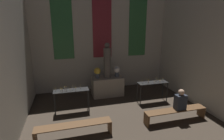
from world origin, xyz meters
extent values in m
cube|color=beige|center=(0.00, 10.88, 2.53)|extent=(6.70, 0.12, 5.05)
cube|color=#33723F|center=(-1.81, 10.80, 3.03)|extent=(0.90, 0.03, 2.83)
cube|color=maroon|center=(0.00, 10.80, 3.03)|extent=(0.90, 0.03, 2.83)
cube|color=#33723F|center=(1.81, 10.80, 3.03)|extent=(0.90, 0.03, 2.83)
cube|color=gray|center=(0.00, 9.84, 0.43)|extent=(1.39, 0.76, 0.86)
cylinder|color=#5B5651|center=(0.00, 9.84, 1.52)|extent=(0.32, 0.32, 1.33)
sphere|color=#5B5651|center=(0.00, 9.84, 2.30)|extent=(0.23, 0.23, 0.23)
cylinder|color=#4C5666|center=(-0.45, 9.84, 0.97)|extent=(0.18, 0.18, 0.22)
sphere|color=gold|center=(-0.45, 9.84, 1.19)|extent=(0.30, 0.30, 0.30)
cylinder|color=#4C5666|center=(0.45, 9.84, 0.97)|extent=(0.18, 0.18, 0.22)
sphere|color=silver|center=(0.45, 9.84, 1.19)|extent=(0.30, 0.30, 0.30)
cube|color=black|center=(-1.65, 8.67, 0.84)|extent=(1.27, 0.40, 0.02)
cylinder|color=black|center=(-2.26, 8.50, 0.42)|extent=(0.04, 0.04, 0.83)
cylinder|color=black|center=(-1.05, 8.50, 0.42)|extent=(0.04, 0.04, 0.83)
cylinder|color=black|center=(-2.26, 8.84, 0.42)|extent=(0.04, 0.04, 0.83)
cylinder|color=black|center=(-1.05, 8.84, 0.42)|extent=(0.04, 0.04, 0.83)
cylinder|color=silver|center=(-2.20, 8.73, 0.91)|extent=(0.02, 0.02, 0.10)
sphere|color=#F9CC4C|center=(-2.20, 8.73, 0.97)|extent=(0.02, 0.02, 0.02)
cylinder|color=silver|center=(-1.48, 8.81, 0.92)|extent=(0.02, 0.02, 0.12)
sphere|color=#F9CC4C|center=(-1.48, 8.81, 0.99)|extent=(0.02, 0.02, 0.02)
cylinder|color=silver|center=(-2.01, 8.57, 0.90)|extent=(0.02, 0.02, 0.09)
sphere|color=#F9CC4C|center=(-2.01, 8.57, 0.96)|extent=(0.02, 0.02, 0.02)
cylinder|color=silver|center=(-1.87, 8.63, 0.93)|extent=(0.02, 0.02, 0.15)
sphere|color=#F9CC4C|center=(-1.87, 8.63, 1.02)|extent=(0.02, 0.02, 0.02)
cylinder|color=silver|center=(-1.96, 8.58, 0.91)|extent=(0.02, 0.02, 0.11)
sphere|color=#F9CC4C|center=(-1.96, 8.58, 0.98)|extent=(0.02, 0.02, 0.02)
cylinder|color=silver|center=(-1.31, 8.76, 0.93)|extent=(0.02, 0.02, 0.15)
sphere|color=#F9CC4C|center=(-1.31, 8.76, 1.01)|extent=(0.02, 0.02, 0.02)
cylinder|color=silver|center=(-1.59, 8.69, 0.94)|extent=(0.02, 0.02, 0.17)
sphere|color=#F9CC4C|center=(-1.59, 8.69, 1.04)|extent=(0.02, 0.02, 0.02)
cylinder|color=silver|center=(-1.81, 8.62, 0.94)|extent=(0.02, 0.02, 0.16)
sphere|color=#F9CC4C|center=(-1.81, 8.62, 1.03)|extent=(0.02, 0.02, 0.02)
cylinder|color=silver|center=(-1.49, 8.54, 0.91)|extent=(0.02, 0.02, 0.12)
sphere|color=#F9CC4C|center=(-1.49, 8.54, 0.98)|extent=(0.02, 0.02, 0.02)
cylinder|color=silver|center=(-2.02, 8.73, 0.91)|extent=(0.02, 0.02, 0.10)
sphere|color=#F9CC4C|center=(-2.02, 8.73, 0.97)|extent=(0.02, 0.02, 0.02)
cylinder|color=silver|center=(-1.69, 8.55, 0.90)|extent=(0.02, 0.02, 0.09)
sphere|color=#F9CC4C|center=(-1.69, 8.55, 0.96)|extent=(0.02, 0.02, 0.02)
cylinder|color=silver|center=(-1.88, 8.82, 0.90)|extent=(0.02, 0.02, 0.09)
sphere|color=#F9CC4C|center=(-1.88, 8.82, 0.96)|extent=(0.02, 0.02, 0.02)
cube|color=black|center=(1.65, 8.67, 0.84)|extent=(1.27, 0.40, 0.02)
cylinder|color=black|center=(1.05, 8.50, 0.42)|extent=(0.04, 0.04, 0.83)
cylinder|color=black|center=(2.26, 8.50, 0.42)|extent=(0.04, 0.04, 0.83)
cylinder|color=black|center=(1.05, 8.84, 0.42)|extent=(0.04, 0.04, 0.83)
cylinder|color=black|center=(2.26, 8.84, 0.42)|extent=(0.04, 0.04, 0.83)
cylinder|color=silver|center=(1.84, 8.75, 0.93)|extent=(0.02, 0.02, 0.15)
sphere|color=#F9CC4C|center=(1.84, 8.75, 1.02)|extent=(0.02, 0.02, 0.02)
cylinder|color=silver|center=(1.39, 8.77, 0.92)|extent=(0.02, 0.02, 0.13)
sphere|color=#F9CC4C|center=(1.39, 8.77, 1.00)|extent=(0.02, 0.02, 0.02)
cylinder|color=silver|center=(2.11, 8.68, 0.92)|extent=(0.02, 0.02, 0.14)
sphere|color=#F9CC4C|center=(2.11, 8.68, 1.01)|extent=(0.02, 0.02, 0.02)
cylinder|color=silver|center=(1.48, 8.69, 0.91)|extent=(0.02, 0.02, 0.11)
sphere|color=#F9CC4C|center=(1.48, 8.69, 0.97)|extent=(0.02, 0.02, 0.02)
cylinder|color=silver|center=(1.88, 8.80, 0.90)|extent=(0.02, 0.02, 0.09)
sphere|color=#F9CC4C|center=(1.88, 8.80, 0.96)|extent=(0.02, 0.02, 0.02)
cylinder|color=silver|center=(1.18, 8.68, 0.91)|extent=(0.02, 0.02, 0.12)
sphere|color=#F9CC4C|center=(1.18, 8.68, 0.98)|extent=(0.02, 0.02, 0.02)
cylinder|color=silver|center=(1.90, 8.53, 0.90)|extent=(0.02, 0.02, 0.10)
sphere|color=#F9CC4C|center=(1.90, 8.53, 0.97)|extent=(0.02, 0.02, 0.02)
cylinder|color=silver|center=(1.66, 8.54, 0.91)|extent=(0.02, 0.02, 0.10)
sphere|color=#F9CC4C|center=(1.66, 8.54, 0.97)|extent=(0.02, 0.02, 0.02)
cylinder|color=silver|center=(2.14, 8.70, 0.91)|extent=(0.02, 0.02, 0.11)
sphere|color=#F9CC4C|center=(2.14, 8.70, 0.98)|extent=(0.02, 0.02, 0.02)
cylinder|color=silver|center=(1.35, 8.51, 0.94)|extent=(0.02, 0.02, 0.18)
sphere|color=#F9CC4C|center=(1.35, 8.51, 1.05)|extent=(0.02, 0.02, 0.02)
cylinder|color=silver|center=(1.97, 8.63, 0.90)|extent=(0.02, 0.02, 0.10)
sphere|color=#F9CC4C|center=(1.97, 8.63, 0.97)|extent=(0.02, 0.02, 0.02)
cylinder|color=silver|center=(1.83, 8.63, 0.91)|extent=(0.02, 0.02, 0.11)
sphere|color=#F9CC4C|center=(1.83, 8.63, 0.97)|extent=(0.02, 0.02, 0.02)
cube|color=brown|center=(-1.68, 7.07, 0.41)|extent=(2.18, 0.36, 0.03)
cube|color=brown|center=(-2.74, 7.07, 0.20)|extent=(0.06, 0.32, 0.40)
cube|color=brown|center=(-0.62, 7.07, 0.20)|extent=(0.06, 0.32, 0.40)
cube|color=brown|center=(1.68, 7.07, 0.41)|extent=(2.18, 0.36, 0.03)
cube|color=brown|center=(0.62, 7.07, 0.20)|extent=(0.06, 0.32, 0.40)
cube|color=brown|center=(2.74, 7.07, 0.20)|extent=(0.06, 0.32, 0.40)
cube|color=#282D38|center=(1.83, 7.07, 0.67)|extent=(0.36, 0.24, 0.51)
sphere|color=tan|center=(1.83, 7.07, 1.03)|extent=(0.20, 0.20, 0.20)
camera|label=1|loc=(-1.80, 2.51, 3.22)|focal=28.00mm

